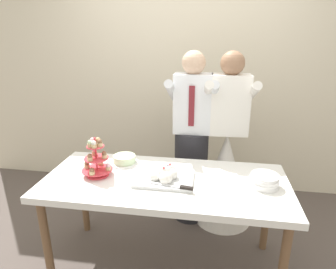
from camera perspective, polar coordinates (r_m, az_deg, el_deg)
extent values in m
plane|color=#564C47|center=(2.65, -0.54, -23.71)|extent=(8.00, 8.00, 0.00)
cube|color=beige|center=(3.40, 3.56, 13.24)|extent=(5.20, 0.10, 2.90)
cube|color=white|center=(2.20, -0.60, -9.29)|extent=(1.80, 0.80, 0.05)
cylinder|color=brown|center=(2.43, -22.55, -18.79)|extent=(0.06, 0.06, 0.72)
cylinder|color=brown|center=(2.20, 21.37, -23.24)|extent=(0.06, 0.06, 0.72)
cylinder|color=brown|center=(2.89, -16.03, -11.48)|extent=(0.06, 0.06, 0.72)
cylinder|color=brown|center=(2.70, 18.66, -14.15)|extent=(0.06, 0.06, 0.72)
cylinder|color=#D83F4C|center=(2.31, -13.49, -7.54)|extent=(0.17, 0.17, 0.01)
cylinder|color=#D83F4C|center=(2.25, -13.78, -4.21)|extent=(0.01, 0.01, 0.31)
cylinder|color=#D83F4C|center=(2.30, -13.57, -6.67)|extent=(0.23, 0.23, 0.01)
cylinder|color=#D1B784|center=(2.26, -11.53, -6.47)|extent=(0.04, 0.04, 0.03)
sphere|color=#EAB7C6|center=(2.25, -11.57, -5.92)|extent=(0.04, 0.04, 0.04)
cylinder|color=#D1B784|center=(2.36, -12.98, -5.39)|extent=(0.04, 0.04, 0.03)
sphere|color=white|center=(2.35, -13.03, -4.86)|extent=(0.04, 0.04, 0.04)
cylinder|color=#D1B784|center=(2.33, -15.51, -6.00)|extent=(0.04, 0.04, 0.03)
sphere|color=brown|center=(2.32, -15.56, -5.47)|extent=(0.04, 0.04, 0.04)
cylinder|color=#D1B784|center=(2.22, -14.55, -7.22)|extent=(0.04, 0.04, 0.03)
sphere|color=brown|center=(2.21, -14.60, -6.66)|extent=(0.04, 0.04, 0.04)
cylinder|color=#D83F4C|center=(2.26, -13.76, -4.50)|extent=(0.18, 0.18, 0.01)
cylinder|color=#D1B784|center=(2.23, -12.27, -4.17)|extent=(0.04, 0.04, 0.03)
sphere|color=brown|center=(2.22, -12.31, -3.60)|extent=(0.04, 0.04, 0.04)
cylinder|color=#D1B784|center=(2.31, -14.08, -3.54)|extent=(0.04, 0.04, 0.03)
sphere|color=#EAB7C6|center=(2.30, -14.12, -2.99)|extent=(0.04, 0.04, 0.04)
cylinder|color=#D1B784|center=(2.21, -14.92, -4.63)|extent=(0.04, 0.04, 0.03)
sphere|color=brown|center=(2.20, -14.97, -4.06)|extent=(0.04, 0.04, 0.04)
cylinder|color=#D83F4C|center=(2.22, -13.95, -2.25)|extent=(0.13, 0.13, 0.01)
cylinder|color=#D1B784|center=(2.20, -13.12, -1.93)|extent=(0.04, 0.04, 0.03)
sphere|color=brown|center=(2.19, -13.17, -1.35)|extent=(0.04, 0.04, 0.04)
cylinder|color=#D1B784|center=(2.24, -13.44, -1.53)|extent=(0.04, 0.04, 0.03)
sphere|color=#D6B27A|center=(2.24, -13.48, -0.96)|extent=(0.04, 0.04, 0.04)
cylinder|color=#D1B784|center=(2.25, -14.42, -1.59)|extent=(0.04, 0.04, 0.03)
sphere|color=#EAB7C6|center=(2.24, -14.47, -1.01)|extent=(0.04, 0.04, 0.04)
cylinder|color=#D1B784|center=(2.20, -14.88, -2.03)|extent=(0.04, 0.04, 0.03)
sphere|color=beige|center=(2.20, -14.93, -1.45)|extent=(0.04, 0.04, 0.04)
cylinder|color=#D1B784|center=(2.18, -14.18, -2.19)|extent=(0.04, 0.04, 0.03)
sphere|color=white|center=(2.17, -14.23, -1.61)|extent=(0.04, 0.04, 0.04)
cube|color=silver|center=(2.17, -0.72, -8.64)|extent=(0.42, 0.31, 0.02)
sphere|color=white|center=(2.14, 0.79, -7.78)|extent=(0.08, 0.08, 0.08)
sphere|color=white|center=(2.21, 0.17, -6.80)|extent=(0.10, 0.10, 0.10)
sphere|color=white|center=(2.18, -1.65, -7.12)|extent=(0.10, 0.10, 0.10)
sphere|color=white|center=(2.13, -2.52, -8.14)|extent=(0.08, 0.08, 0.08)
sphere|color=white|center=(2.09, -0.43, -8.50)|extent=(0.09, 0.09, 0.09)
sphere|color=white|center=(2.15, -0.73, -7.30)|extent=(0.11, 0.11, 0.11)
sphere|color=#DB474C|center=(2.10, -0.72, -6.49)|extent=(0.02, 0.02, 0.02)
sphere|color=#2D1938|center=(2.13, -1.28, -6.46)|extent=(0.02, 0.02, 0.02)
sphere|color=#DB474C|center=(2.16, 0.38, -5.81)|extent=(0.02, 0.02, 0.02)
sphere|color=#2D1938|center=(2.15, 0.06, -6.25)|extent=(0.02, 0.02, 0.02)
sphere|color=#2D1938|center=(2.13, -0.17, -6.08)|extent=(0.02, 0.02, 0.02)
cube|color=silver|center=(2.06, -0.44, -9.79)|extent=(0.23, 0.06, 0.00)
cube|color=black|center=(2.02, 3.64, -10.30)|extent=(0.09, 0.04, 0.02)
cylinder|color=white|center=(2.21, 18.21, -9.42)|extent=(0.20, 0.20, 0.01)
cylinder|color=white|center=(2.20, 18.25, -9.16)|extent=(0.20, 0.20, 0.01)
cylinder|color=white|center=(2.19, 18.09, -8.90)|extent=(0.20, 0.20, 0.01)
cylinder|color=white|center=(2.19, 18.27, -8.69)|extent=(0.20, 0.20, 0.01)
cylinder|color=white|center=(2.19, 18.30, -8.38)|extent=(0.20, 0.20, 0.01)
cylinder|color=white|center=(2.18, 18.30, -8.17)|extent=(0.20, 0.20, 0.01)
cylinder|color=white|center=(2.18, 18.22, -7.88)|extent=(0.20, 0.20, 0.01)
cylinder|color=white|center=(2.18, 18.37, -7.57)|extent=(0.20, 0.20, 0.01)
cylinder|color=white|center=(2.47, -8.44, -5.43)|extent=(0.24, 0.24, 0.01)
cylinder|color=beige|center=(2.46, -8.47, -4.70)|extent=(0.18, 0.18, 0.06)
cylinder|color=#232328|center=(2.94, 4.42, -7.97)|extent=(0.32, 0.32, 0.92)
cube|color=white|center=(2.69, 4.81, 6.00)|extent=(0.34, 0.21, 0.54)
sphere|color=#D8B293|center=(2.63, 5.04, 13.75)|extent=(0.21, 0.21, 0.21)
cylinder|color=white|center=(2.68, 0.74, 8.40)|extent=(0.08, 0.49, 0.28)
cylinder|color=white|center=(2.66, 8.96, 8.08)|extent=(0.08, 0.49, 0.28)
cube|color=maroon|center=(2.59, 4.59, 5.48)|extent=(0.05, 0.01, 0.36)
cone|color=white|center=(2.95, 10.93, -8.27)|extent=(0.56, 0.56, 0.92)
cube|color=white|center=(2.69, 11.91, 5.67)|extent=(0.35, 0.22, 0.54)
sphere|color=#997054|center=(2.63, 12.46, 13.40)|extent=(0.21, 0.21, 0.21)
cylinder|color=white|center=(2.66, 7.80, 8.11)|extent=(0.10, 0.49, 0.28)
cylinder|color=white|center=(2.70, 15.97, 7.71)|extent=(0.10, 0.49, 0.28)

